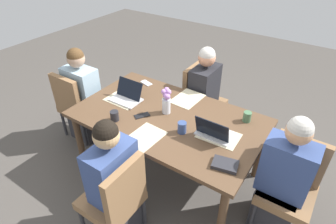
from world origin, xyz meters
TOP-DOWN VIEW (x-y plane):
  - ground_plane at (0.00, 0.00)m, footprint 10.00×10.00m
  - dining_table at (0.00, 0.00)m, footprint 1.85×1.10m
  - chair_head_left_left_near at (-1.22, -0.07)m, footprint 0.44×0.44m
  - person_head_left_left_near at (-1.16, 0.01)m, footprint 0.40×0.36m
  - chair_near_left_mid at (0.09, -0.87)m, footprint 0.44×0.44m
  - person_near_left_mid at (0.01, -0.81)m, footprint 0.36×0.40m
  - chair_far_left_far at (-0.09, 0.89)m, footprint 0.44×0.44m
  - person_far_left_far at (-0.02, 0.83)m, footprint 0.36×0.40m
  - chair_head_right_right_near at (1.27, 0.11)m, footprint 0.44×0.44m
  - person_head_right_right_near at (1.21, 0.03)m, footprint 0.40×0.36m
  - flower_vase at (0.05, -0.05)m, footprint 0.10×0.09m
  - placemat_head_left_left_near at (-0.55, 0.00)m, footprint 0.37×0.27m
  - placemat_near_left_mid at (0.01, -0.39)m, footprint 0.28×0.37m
  - placemat_far_left_far at (-0.01, 0.39)m, footprint 0.28×0.37m
  - placemat_head_right_right_near at (0.57, 0.02)m, footprint 0.36×0.26m
  - laptop_head_left_left_near at (-0.51, 0.03)m, footprint 0.32×0.22m
  - laptop_head_right_right_near at (0.54, -0.01)m, footprint 0.32×0.22m
  - coffee_mug_near_left at (0.39, 0.34)m, footprint 0.08×0.08m
  - coffee_mug_near_right at (-0.67, -0.35)m, footprint 0.08×0.08m
  - coffee_mug_centre_left at (-0.25, 0.14)m, footprint 0.08×0.08m
  - book_blue_cover at (-0.75, 0.31)m, footprint 0.23×0.18m
  - phone_black at (0.22, 0.14)m, footprint 0.14×0.17m
  - phone_silver at (0.59, -0.42)m, footprint 0.16×0.11m

SIDE VIEW (x-z plane):
  - ground_plane at x=0.00m, z-range 0.00..0.00m
  - chair_head_left_left_near at x=-1.22m, z-range 0.05..0.95m
  - chair_near_left_mid at x=0.09m, z-range 0.05..0.95m
  - chair_far_left_far at x=-0.09m, z-range 0.05..0.95m
  - chair_head_right_right_near at x=1.27m, z-range 0.05..0.95m
  - person_head_left_left_near at x=-1.16m, z-range -0.07..1.12m
  - person_near_left_mid at x=0.01m, z-range -0.07..1.12m
  - person_far_left_far at x=-0.02m, z-range -0.07..1.12m
  - person_head_right_right_near at x=1.21m, z-range -0.07..1.12m
  - dining_table at x=0.00m, z-range 0.30..1.05m
  - placemat_head_left_left_near at x=-0.55m, z-range 0.75..0.75m
  - placemat_near_left_mid at x=0.01m, z-range 0.75..0.75m
  - placemat_far_left_far at x=-0.01m, z-range 0.75..0.75m
  - placemat_head_right_right_near at x=0.57m, z-range 0.75..0.75m
  - phone_black at x=0.22m, z-range 0.75..0.76m
  - phone_silver at x=0.59m, z-range 0.75..0.76m
  - book_blue_cover at x=-0.75m, z-range 0.75..0.78m
  - laptop_head_right_right_near at x=0.54m, z-range 0.69..0.89m
  - laptop_head_left_left_near at x=-0.51m, z-range 0.69..0.90m
  - coffee_mug_near_left at x=0.39m, z-range 0.75..0.85m
  - coffee_mug_near_right at x=-0.67m, z-range 0.75..0.85m
  - coffee_mug_centre_left at x=-0.25m, z-range 0.75..0.86m
  - flower_vase at x=0.05m, z-range 0.76..1.03m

